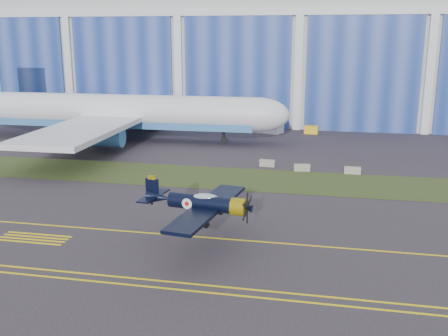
% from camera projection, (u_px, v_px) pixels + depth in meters
% --- Properties ---
extents(ground, '(260.00, 260.00, 0.00)m').
position_uv_depth(ground, '(259.00, 221.00, 48.33)').
color(ground, '#362F38').
rests_on(ground, ground).
extents(grass_median, '(260.00, 10.00, 0.02)m').
position_uv_depth(grass_median, '(275.00, 181.00, 61.62)').
color(grass_median, '#475128').
rests_on(grass_median, ground).
extents(hangar, '(220.00, 45.70, 30.00)m').
position_uv_depth(hangar, '(306.00, 43.00, 112.79)').
color(hangar, silver).
rests_on(hangar, ground).
extents(taxiway_centreline, '(200.00, 0.20, 0.02)m').
position_uv_depth(taxiway_centreline, '(250.00, 241.00, 43.59)').
color(taxiway_centreline, yellow).
rests_on(taxiway_centreline, ground).
extents(edge_line_near, '(80.00, 0.20, 0.02)m').
position_uv_depth(edge_line_near, '(228.00, 295.00, 34.57)').
color(edge_line_near, yellow).
rests_on(edge_line_near, ground).
extents(edge_line_far, '(80.00, 0.20, 0.02)m').
position_uv_depth(edge_line_far, '(231.00, 288.00, 35.52)').
color(edge_line_far, yellow).
rests_on(edge_line_far, ground).
extents(hold_short_ladder, '(6.00, 2.40, 0.02)m').
position_uv_depth(hold_short_ladder, '(34.00, 238.00, 44.17)').
color(hold_short_ladder, yellow).
rests_on(hold_short_ladder, ground).
extents(warbird, '(11.75, 13.54, 3.64)m').
position_uv_depth(warbird, '(201.00, 203.00, 41.50)').
color(warbird, black).
rests_on(warbird, ground).
extents(jetliner, '(61.16, 52.17, 21.02)m').
position_uv_depth(jetliner, '(121.00, 75.00, 83.28)').
color(jetliner, silver).
rests_on(jetliner, ground).
extents(shipping_container, '(6.85, 4.62, 2.75)m').
position_uv_depth(shipping_container, '(265.00, 124.00, 92.27)').
color(shipping_container, silver).
rests_on(shipping_container, ground).
extents(tug, '(2.42, 1.60, 1.36)m').
position_uv_depth(tug, '(311.00, 130.00, 90.99)').
color(tug, yellow).
rests_on(tug, ground).
extents(barrier_a, '(2.04, 0.76, 0.90)m').
position_uv_depth(barrier_a, '(267.00, 163.00, 68.19)').
color(barrier_a, gray).
rests_on(barrier_a, ground).
extents(barrier_b, '(2.07, 0.91, 0.90)m').
position_uv_depth(barrier_b, '(302.00, 168.00, 65.86)').
color(barrier_b, gray).
rests_on(barrier_b, ground).
extents(barrier_c, '(2.03, 0.71, 0.90)m').
position_uv_depth(barrier_c, '(353.00, 170.00, 64.53)').
color(barrier_c, '#9E9386').
rests_on(barrier_c, ground).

